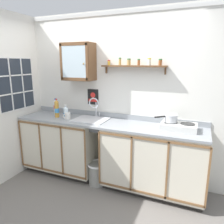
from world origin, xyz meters
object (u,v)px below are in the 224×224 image
bottle_opaque_white_1 (56,107)px  trash_bin (97,173)px  bottle_juice_amber_0 (57,109)px  sink (91,121)px  warning_sign (93,97)px  mug (67,116)px  bottle_water_clear_2 (66,112)px  saucepan (171,118)px  wall_cabinet (78,62)px  hot_plate_stove (179,126)px

bottle_opaque_white_1 → trash_bin: (0.86, -0.19, -0.93)m
bottle_juice_amber_0 → bottle_opaque_white_1: (-0.09, 0.09, 0.00)m
sink → warning_sign: warning_sign is taller
mug → trash_bin: size_ratio=0.38×
bottle_water_clear_2 → trash_bin: size_ratio=0.66×
saucepan → warning_sign: size_ratio=1.12×
bottle_opaque_white_1 → warning_sign: size_ratio=1.14×
bottle_water_clear_2 → mug: bottle_water_clear_2 is taller
bottle_juice_amber_0 → warning_sign: 0.62m
saucepan → warning_sign: bearing=170.2°
sink → bottle_juice_amber_0: sink is taller
wall_cabinet → saucepan: bearing=-3.5°
bottle_juice_amber_0 → trash_bin: bottle_juice_amber_0 is taller
hot_plate_stove → bottle_opaque_white_1: bearing=179.4°
warning_sign → bottle_juice_amber_0: bearing=-147.8°
saucepan → trash_bin: (-1.02, -0.19, -0.94)m
sink → bottle_opaque_white_1: size_ratio=1.78×
saucepan → trash_bin: size_ratio=0.84×
bottle_juice_amber_0 → trash_bin: 1.21m
sink → bottle_opaque_white_1: (-0.68, 0.02, 0.16)m
saucepan → mug: size_ratio=2.22×
mug → bottle_juice_amber_0: bearing=171.9°
sink → wall_cabinet: wall_cabinet is taller
hot_plate_stove → bottle_water_clear_2: (-1.72, -0.08, 0.05)m
trash_bin → warning_sign: bearing=122.8°
hot_plate_stove → trash_bin: 1.42m
saucepan → mug: (-1.57, -0.12, -0.09)m
mug → trash_bin: mug is taller
saucepan → mug: saucepan is taller
trash_bin → bottle_juice_amber_0: bearing=172.7°
bottle_water_clear_2 → bottle_opaque_white_1: bearing=159.2°
saucepan → trash_bin: bearing=-169.4°
bottle_opaque_white_1 → bottle_water_clear_2: 0.29m
mug → hot_plate_stove: bearing=3.6°
sink → wall_cabinet: 0.94m
saucepan → bottle_opaque_white_1: 1.88m
saucepan → sink: bearing=-179.2°
sink → hot_plate_stove: sink is taller
mug → bottle_water_clear_2: bearing=151.1°
hot_plate_stove → bottle_opaque_white_1: size_ratio=1.60×
saucepan → mug: 1.58m
bottle_juice_amber_0 → bottle_water_clear_2: bearing=-2.8°
wall_cabinet → trash_bin: (0.44, -0.28, -1.67)m
bottle_water_clear_2 → wall_cabinet: 0.82m
sink → mug: bearing=-163.5°
mug → warning_sign: warning_sign is taller
wall_cabinet → trash_bin: wall_cabinet is taller
sink → saucepan: 1.21m
trash_bin → wall_cabinet: bearing=147.5°
bottle_opaque_white_1 → warning_sign: bearing=20.5°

